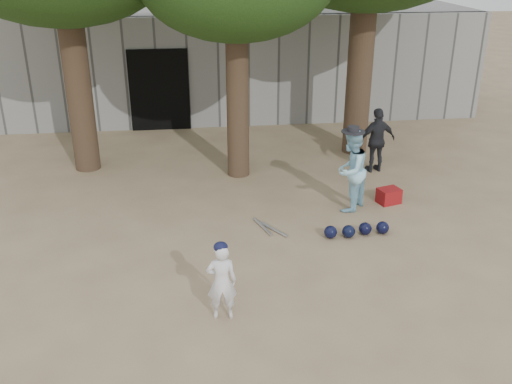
{
  "coord_description": "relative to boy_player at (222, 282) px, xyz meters",
  "views": [
    {
      "loc": [
        -0.46,
        -7.63,
        4.76
      ],
      "look_at": [
        0.6,
        1.0,
        0.95
      ],
      "focal_mm": 40.0,
      "sensor_mm": 36.0,
      "label": 1
    }
  ],
  "objects": [
    {
      "name": "spectator_dark",
      "position": [
        3.81,
        5.1,
        0.16
      ],
      "size": [
        0.9,
        0.49,
        1.46
      ],
      "primitive_type": "imported",
      "rotation": [
        0.0,
        0.0,
        3.31
      ],
      "color": "black",
      "rests_on": "ground"
    },
    {
      "name": "back_building",
      "position": [
        0.12,
        11.41,
        0.93
      ],
      "size": [
        16.0,
        5.24,
        3.0
      ],
      "color": "gray",
      "rests_on": "ground"
    },
    {
      "name": "bat_pile",
      "position": [
        1.0,
        2.53,
        -0.54
      ],
      "size": [
        0.54,
        0.79,
        0.06
      ],
      "color": "#AEACB3",
      "rests_on": "ground"
    },
    {
      "name": "ground",
      "position": [
        0.12,
        1.08,
        -0.57
      ],
      "size": [
        70.0,
        70.0,
        0.0
      ],
      "primitive_type": "plane",
      "color": "#937C5E",
      "rests_on": "ground"
    },
    {
      "name": "spectator_blue",
      "position": [
        2.66,
        3.2,
        0.23
      ],
      "size": [
        0.97,
        0.98,
        1.6
      ],
      "primitive_type": "imported",
      "rotation": [
        0.0,
        0.0,
        4.0
      ],
      "color": "#9CD9F2",
      "rests_on": "ground"
    },
    {
      "name": "helmet_row",
      "position": [
        2.52,
        2.09,
        -0.45
      ],
      "size": [
        1.19,
        0.3,
        0.23
      ],
      "color": "black",
      "rests_on": "ground"
    },
    {
      "name": "boy_player",
      "position": [
        0.0,
        0.0,
        0.0
      ],
      "size": [
        0.43,
        0.29,
        1.13
      ],
      "primitive_type": "imported",
      "rotation": [
        0.0,
        0.0,
        3.1
      ],
      "color": "white",
      "rests_on": "ground"
    },
    {
      "name": "red_bag",
      "position": [
        3.54,
        3.38,
        -0.42
      ],
      "size": [
        0.49,
        0.43,
        0.3
      ],
      "primitive_type": "cube",
      "rotation": [
        0.0,
        0.0,
        0.29
      ],
      "color": "maroon",
      "rests_on": "ground"
    }
  ]
}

